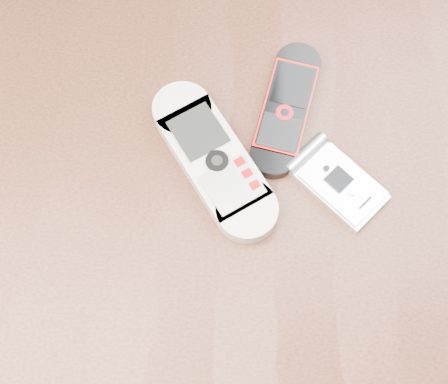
{
  "coord_description": "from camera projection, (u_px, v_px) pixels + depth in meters",
  "views": [
    {
      "loc": [
        0.01,
        -0.21,
        1.3
      ],
      "look_at": [
        0.01,
        0.0,
        0.76
      ],
      "focal_mm": 50.0,
      "sensor_mm": 36.0,
      "label": 1
    }
  ],
  "objects": [
    {
      "name": "nokia_black_red",
      "position": [
        286.0,
        108.0,
        0.61
      ],
      "size": [
        0.08,
        0.16,
        0.01
      ],
      "primitive_type": "cube",
      "rotation": [
        0.0,
        0.0,
        -0.23
      ],
      "color": "black",
      "rests_on": "table"
    },
    {
      "name": "motorola_razr",
      "position": [
        340.0,
        184.0,
        0.58
      ],
      "size": [
        0.1,
        0.1,
        0.01
      ],
      "primitive_type": "cube",
      "rotation": [
        0.0,
        0.0,
        0.81
      ],
      "color": "silver",
      "rests_on": "table"
    },
    {
      "name": "nokia_white",
      "position": [
        214.0,
        159.0,
        0.59
      ],
      "size": [
        0.14,
        0.18,
        0.02
      ],
      "primitive_type": "cube",
      "rotation": [
        0.0,
        0.0,
        0.57
      ],
      "color": "beige",
      "rests_on": "table"
    },
    {
      "name": "table",
      "position": [
        219.0,
        229.0,
        0.69
      ],
      "size": [
        1.2,
        0.8,
        0.75
      ],
      "color": "black",
      "rests_on": "ground"
    },
    {
      "name": "ground",
      "position": [
        222.0,
        322.0,
        1.29
      ],
      "size": [
        4.0,
        4.0,
        0.0
      ],
      "primitive_type": "plane",
      "color": "#472B19",
      "rests_on": "ground"
    }
  ]
}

